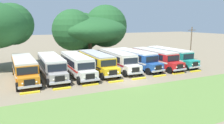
{
  "coord_description": "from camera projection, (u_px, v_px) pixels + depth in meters",
  "views": [
    {
      "loc": [
        -12.86,
        -22.27,
        7.36
      ],
      "look_at": [
        0.0,
        5.37,
        1.6
      ],
      "focal_mm": 33.73,
      "sensor_mm": 36.0,
      "label": 1
    }
  ],
  "objects": [
    {
      "name": "ground_plane",
      "position": [
        130.0,
        82.0,
        26.53
      ],
      "size": [
        220.0,
        220.0,
        0.0
      ],
      "primitive_type": "plane",
      "color": "#84755B"
    },
    {
      "name": "foreground_grass_strip",
      "position": [
        168.0,
        101.0,
        20.01
      ],
      "size": [
        80.0,
        10.26,
        0.01
      ],
      "primitive_type": "cube",
      "color": "olive",
      "rests_on": "ground_plane"
    },
    {
      "name": "parked_bus_slot_0",
      "position": [
        24.0,
        68.0,
        27.26
      ],
      "size": [
        3.04,
        10.89,
        2.82
      ],
      "rotation": [
        0.0,
        0.0,
        -1.53
      ],
      "color": "orange",
      "rests_on": "ground_plane"
    },
    {
      "name": "parked_bus_slot_1",
      "position": [
        51.0,
        65.0,
        28.82
      ],
      "size": [
        2.68,
        10.84,
        2.82
      ],
      "rotation": [
        0.0,
        0.0,
        -1.57
      ],
      "color": "#9E9993",
      "rests_on": "ground_plane"
    },
    {
      "name": "parked_bus_slot_2",
      "position": [
        77.0,
        64.0,
        29.81
      ],
      "size": [
        2.7,
        10.84,
        2.82
      ],
      "rotation": [
        0.0,
        0.0,
        -1.57
      ],
      "color": "silver",
      "rests_on": "ground_plane"
    },
    {
      "name": "parked_bus_slot_3",
      "position": [
        97.0,
        61.0,
        31.7
      ],
      "size": [
        2.74,
        10.85,
        2.82
      ],
      "rotation": [
        0.0,
        0.0,
        -1.56
      ],
      "color": "yellow",
      "rests_on": "ground_plane"
    },
    {
      "name": "parked_bus_slot_4",
      "position": [
        118.0,
        59.0,
        33.32
      ],
      "size": [
        2.93,
        10.87,
        2.82
      ],
      "rotation": [
        0.0,
        0.0,
        -1.6
      ],
      "color": "silver",
      "rests_on": "ground_plane"
    },
    {
      "name": "parked_bus_slot_5",
      "position": [
        135.0,
        58.0,
        34.42
      ],
      "size": [
        3.49,
        10.96,
        2.82
      ],
      "rotation": [
        0.0,
        0.0,
        -1.48
      ],
      "color": "#23519E",
      "rests_on": "ground_plane"
    },
    {
      "name": "parked_bus_slot_6",
      "position": [
        155.0,
        57.0,
        35.27
      ],
      "size": [
        3.12,
        10.9,
        2.82
      ],
      "rotation": [
        0.0,
        0.0,
        -1.52
      ],
      "color": "red",
      "rests_on": "ground_plane"
    },
    {
      "name": "parked_bus_slot_7",
      "position": [
        169.0,
        56.0,
        37.04
      ],
      "size": [
        3.06,
        10.89,
        2.82
      ],
      "rotation": [
        0.0,
        0.0,
        -1.53
      ],
      "color": "teal",
      "rests_on": "ground_plane"
    },
    {
      "name": "curb_wheelstop_0",
      "position": [
        30.0,
        93.0,
        22.14
      ],
      "size": [
        2.0,
        0.36,
        0.15
      ],
      "primitive_type": "cube",
      "color": "yellow",
      "rests_on": "ground_plane"
    },
    {
      "name": "curb_wheelstop_1",
      "position": [
        62.0,
        88.0,
        23.54
      ],
      "size": [
        2.0,
        0.36,
        0.15
      ],
      "primitive_type": "cube",
      "color": "yellow",
      "rests_on": "ground_plane"
    },
    {
      "name": "curb_wheelstop_2",
      "position": [
        91.0,
        85.0,
        24.93
      ],
      "size": [
        2.0,
        0.36,
        0.15
      ],
      "primitive_type": "cube",
      "color": "yellow",
      "rests_on": "ground_plane"
    },
    {
      "name": "curb_wheelstop_3",
      "position": [
        116.0,
        81.0,
        26.33
      ],
      "size": [
        2.0,
        0.36,
        0.15
      ],
      "primitive_type": "cube",
      "color": "yellow",
      "rests_on": "ground_plane"
    },
    {
      "name": "curb_wheelstop_4",
      "position": [
        139.0,
        78.0,
        27.72
      ],
      "size": [
        2.0,
        0.36,
        0.15
      ],
      "primitive_type": "cube",
      "color": "yellow",
      "rests_on": "ground_plane"
    },
    {
      "name": "curb_wheelstop_5",
      "position": [
        160.0,
        76.0,
        29.12
      ],
      "size": [
        2.0,
        0.36,
        0.15
      ],
      "primitive_type": "cube",
      "color": "yellow",
      "rests_on": "ground_plane"
    },
    {
      "name": "curb_wheelstop_6",
      "position": [
        178.0,
        73.0,
        30.51
      ],
      "size": [
        2.0,
        0.36,
        0.15
      ],
      "primitive_type": "cube",
      "color": "yellow",
      "rests_on": "ground_plane"
    },
    {
      "name": "curb_wheelstop_7",
      "position": [
        196.0,
        71.0,
        31.9
      ],
      "size": [
        2.0,
        0.36,
        0.15
      ],
      "primitive_type": "cube",
      "color": "yellow",
      "rests_on": "ground_plane"
    },
    {
      "name": "broad_shade_tree",
      "position": [
        90.0,
        29.0,
        45.62
      ],
      "size": [
        17.24,
        17.04,
        11.25
      ],
      "color": "brown",
      "rests_on": "ground_plane"
    },
    {
      "name": "utility_pole",
      "position": [
        191.0,
        43.0,
        39.56
      ],
      "size": [
        1.8,
        0.2,
        6.54
      ],
      "color": "brown",
      "rests_on": "ground_plane"
    }
  ]
}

